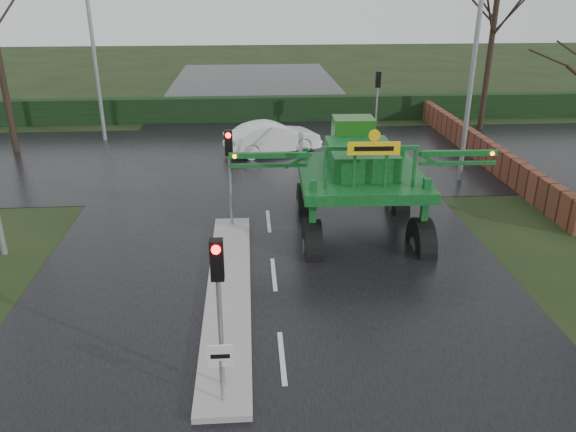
{
  "coord_description": "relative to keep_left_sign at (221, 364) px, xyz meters",
  "views": [
    {
      "loc": [
        -0.62,
        -10.64,
        8.01
      ],
      "look_at": [
        0.4,
        3.71,
        2.0
      ],
      "focal_mm": 35.0,
      "sensor_mm": 36.0,
      "label": 1
    }
  ],
  "objects": [
    {
      "name": "traffic_signal_far",
      "position": [
        7.8,
        21.51,
        1.53
      ],
      "size": [
        0.26,
        0.33,
        3.52
      ],
      "rotation": [
        0.0,
        0.0,
        3.14
      ],
      "color": "gray",
      "rests_on": "ground"
    },
    {
      "name": "median_island",
      "position": [
        0.0,
        4.5,
        -0.97
      ],
      "size": [
        1.2,
        10.0,
        0.16
      ],
      "primitive_type": "cube",
      "color": "gray",
      "rests_on": "ground"
    },
    {
      "name": "tree_right_far",
      "position": [
        14.3,
        22.5,
        5.44
      ],
      "size": [
        7.0,
        7.0,
        12.05
      ],
      "color": "black",
      "rests_on": "ground"
    },
    {
      "name": "keep_left_sign",
      "position": [
        0.0,
        0.0,
        0.0
      ],
      "size": [
        0.5,
        0.07,
        1.35
      ],
      "color": "gray",
      "rests_on": "ground"
    },
    {
      "name": "ground",
      "position": [
        1.3,
        1.5,
        -1.06
      ],
      "size": [
        140.0,
        140.0,
        0.0
      ],
      "primitive_type": "plane",
      "color": "black",
      "rests_on": "ground"
    },
    {
      "name": "brick_wall",
      "position": [
        11.8,
        17.5,
        -0.46
      ],
      "size": [
        0.4,
        20.0,
        1.2
      ],
      "primitive_type": "cube",
      "color": "#592D1E",
      "rests_on": "ground"
    },
    {
      "name": "road_cross",
      "position": [
        1.3,
        17.5,
        -1.05
      ],
      "size": [
        80.0,
        12.0,
        0.02
      ],
      "primitive_type": "cube",
      "color": "black",
      "rests_on": "ground"
    },
    {
      "name": "hedge_row",
      "position": [
        1.3,
        25.5,
        -0.31
      ],
      "size": [
        44.0,
        0.9,
        1.5
      ],
      "primitive_type": "cube",
      "color": "black",
      "rests_on": "ground"
    },
    {
      "name": "street_light_left_far",
      "position": [
        -6.89,
        21.5,
        4.93
      ],
      "size": [
        3.85,
        0.3,
        10.0
      ],
      "color": "gray",
      "rests_on": "ground"
    },
    {
      "name": "traffic_signal_near",
      "position": [
        0.0,
        0.49,
        1.53
      ],
      "size": [
        0.26,
        0.33,
        3.52
      ],
      "color": "gray",
      "rests_on": "ground"
    },
    {
      "name": "traffic_signal_mid",
      "position": [
        0.0,
        8.99,
        1.53
      ],
      "size": [
        0.26,
        0.33,
        3.52
      ],
      "color": "gray",
      "rests_on": "ground"
    },
    {
      "name": "road_main",
      "position": [
        1.3,
        11.5,
        -1.05
      ],
      "size": [
        14.0,
        80.0,
        0.02
      ],
      "primitive_type": "cube",
      "color": "black",
      "rests_on": "ground"
    },
    {
      "name": "white_sedan",
      "position": [
        1.87,
        18.28,
        -1.06
      ],
      "size": [
        5.04,
        3.18,
        1.57
      ],
      "primitive_type": "imported",
      "rotation": [
        0.0,
        0.0,
        1.92
      ],
      "color": "white",
      "rests_on": "ground"
    },
    {
      "name": "street_light_right",
      "position": [
        9.49,
        13.5,
        4.93
      ],
      "size": [
        3.85,
        0.3,
        10.0
      ],
      "color": "gray",
      "rests_on": "ground"
    },
    {
      "name": "crop_sprayer",
      "position": [
        2.63,
        7.37,
        1.3
      ],
      "size": [
        8.91,
        5.67,
        4.98
      ],
      "rotation": [
        0.0,
        0.0,
        -0.03
      ],
      "color": "black",
      "rests_on": "ground"
    }
  ]
}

